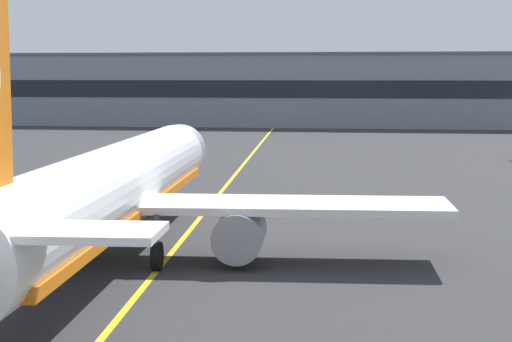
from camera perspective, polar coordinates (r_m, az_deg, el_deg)
The scene contains 4 objects.
taxiway_centreline at distance 58.82m, azimuth -3.08°, elevation -2.35°, with size 0.30×180.00×0.01m, color yellow.
airliner_foreground at distance 42.23m, azimuth -9.43°, elevation -1.24°, with size 32.24×41.52×11.65m.
safety_cone_by_nose_gear at distance 58.45m, azimuth -4.19°, elevation -2.17°, with size 0.44×0.44×0.55m.
terminal_building at distance 148.36m, azimuth 7.63°, elevation 5.20°, with size 148.70×12.40×12.21m.
Camera 1 is at (11.34, -27.04, 8.86)m, focal length 62.23 mm.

